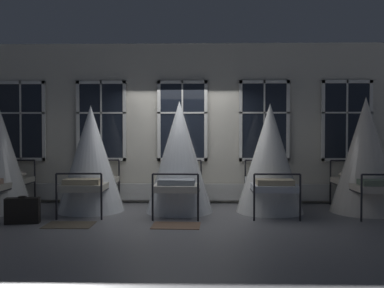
% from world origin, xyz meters
% --- Properties ---
extents(ground, '(23.11, 23.11, 0.00)m').
position_xyz_m(ground, '(0.00, 0.00, 0.00)').
color(ground, slate).
extents(back_wall_with_windows, '(12.55, 0.10, 3.53)m').
position_xyz_m(back_wall_with_windows, '(0.00, 1.36, 1.77)').
color(back_wall_with_windows, beige).
rests_on(back_wall_with_windows, ground).
extents(window_bank, '(8.30, 0.10, 2.64)m').
position_xyz_m(window_bank, '(-0.00, 1.25, 1.08)').
color(window_bank, black).
rests_on(window_bank, ground).
extents(cot_second, '(1.32, 1.82, 2.10)m').
position_xyz_m(cot_second, '(-1.78, 0.29, 1.02)').
color(cot_second, black).
rests_on(cot_second, ground).
extents(cot_third, '(1.32, 1.83, 2.18)m').
position_xyz_m(cot_third, '(-0.01, 0.25, 1.06)').
color(cot_third, black).
rests_on(cot_third, ground).
extents(cot_fourth, '(1.32, 1.82, 2.14)m').
position_xyz_m(cot_fourth, '(1.77, 0.27, 1.04)').
color(cot_fourth, black).
rests_on(cot_fourth, ground).
extents(cot_fifth, '(1.32, 1.81, 2.26)m').
position_xyz_m(cot_fifth, '(3.62, 0.25, 1.10)').
color(cot_fifth, black).
rests_on(cot_fifth, ground).
extents(rug_second, '(0.81, 0.57, 0.01)m').
position_xyz_m(rug_second, '(-1.80, -1.04, 0.01)').
color(rug_second, brown).
rests_on(rug_second, ground).
extents(rug_third, '(0.82, 0.59, 0.01)m').
position_xyz_m(rug_third, '(0.00, -1.04, 0.01)').
color(rug_third, brown).
rests_on(rug_third, ground).
extents(suitcase_dark, '(0.59, 0.31, 0.47)m').
position_xyz_m(suitcase_dark, '(-2.65, -0.91, 0.22)').
color(suitcase_dark, black).
rests_on(suitcase_dark, ground).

